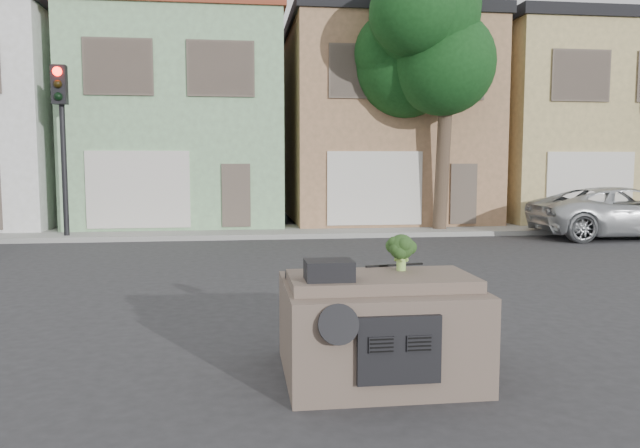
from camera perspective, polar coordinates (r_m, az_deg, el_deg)
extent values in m
plane|color=#303033|center=(9.83, 1.35, -7.83)|extent=(120.00, 120.00, 0.00)
cube|color=gray|center=(20.13, -3.24, -0.68)|extent=(40.00, 3.00, 0.15)
cube|color=#88B685|center=(24.08, -12.45, 9.06)|extent=(7.20, 8.20, 7.55)
cube|color=#A17754|center=(24.61, 5.45, 9.09)|extent=(7.20, 8.20, 7.55)
cube|color=tan|center=(27.28, 21.17, 8.40)|extent=(7.20, 8.20, 7.55)
imported|color=silver|center=(21.19, 25.97, -1.13)|extent=(5.66, 2.78, 1.55)
cube|color=black|center=(19.61, -22.47, 5.98)|extent=(0.40, 0.40, 5.10)
cube|color=#133D16|center=(20.40, 11.27, 11.06)|extent=(4.40, 4.00, 8.50)
cube|color=brown|center=(6.84, 5.26, -9.06)|extent=(2.00, 1.80, 1.12)
cube|color=black|center=(6.26, 0.83, -4.23)|extent=(0.48, 0.38, 0.20)
cube|color=black|center=(7.14, 6.83, -3.76)|extent=(0.69, 0.15, 0.02)
cube|color=#1F3916|center=(6.84, 7.44, -2.55)|extent=(0.46, 0.46, 0.41)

